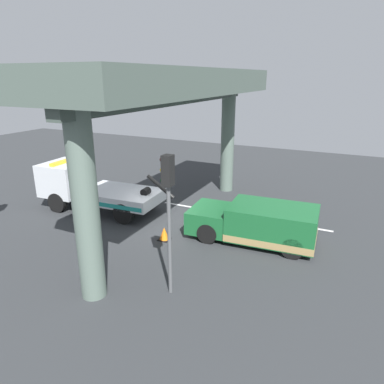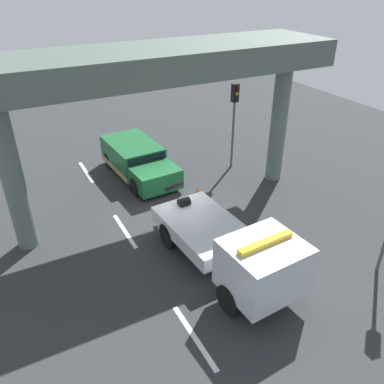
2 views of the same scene
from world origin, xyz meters
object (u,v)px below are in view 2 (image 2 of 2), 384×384
at_px(traffic_light_near, 234,108).
at_px(traffic_cone_orange, 198,193).
at_px(towed_van_green, 137,161).
at_px(tow_truck_white, 235,249).

distance_m(traffic_light_near, traffic_cone_orange, 4.80).
bearing_deg(traffic_light_near, traffic_cone_orange, -57.18).
bearing_deg(traffic_cone_orange, towed_van_green, -155.66).
xyz_separation_m(tow_truck_white, traffic_light_near, (-7.36, 4.72, 2.04)).
height_order(towed_van_green, traffic_cone_orange, towed_van_green).
bearing_deg(towed_van_green, traffic_light_near, 72.55).
relative_size(towed_van_green, traffic_light_near, 1.19).
relative_size(tow_truck_white, traffic_light_near, 1.64).
distance_m(towed_van_green, traffic_cone_orange, 3.92).
xyz_separation_m(tow_truck_white, towed_van_green, (-8.85, -0.05, -0.42)).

